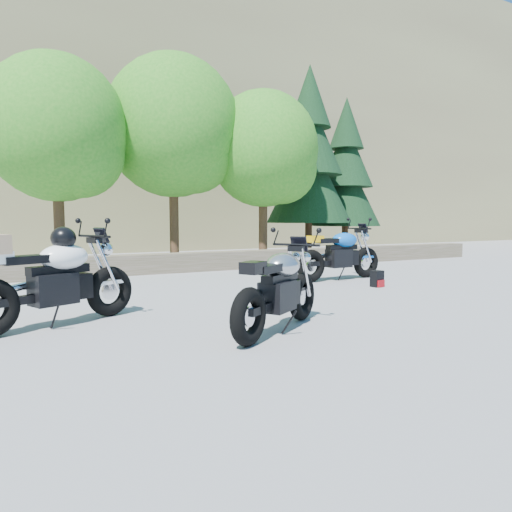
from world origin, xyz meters
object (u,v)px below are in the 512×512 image
Objects in this scene: silver_bike at (279,290)px; white_bike at (54,278)px; backpack at (377,279)px; blue_bike at (340,255)px.

silver_bike is 2.92m from white_bike.
white_bike is 6.21m from backpack.
blue_bike is at bearing 9.98° from silver_bike.
silver_bike is at bearing -157.95° from backpack.
silver_bike is 4.37m from backpack.
silver_bike reaches higher than backpack.
white_bike is (-2.45, 1.58, 0.12)m from silver_bike.
backpack is at bearing -1.85° from silver_bike.
white_bike reaches higher than silver_bike.
white_bike is at bearing -165.49° from blue_bike.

